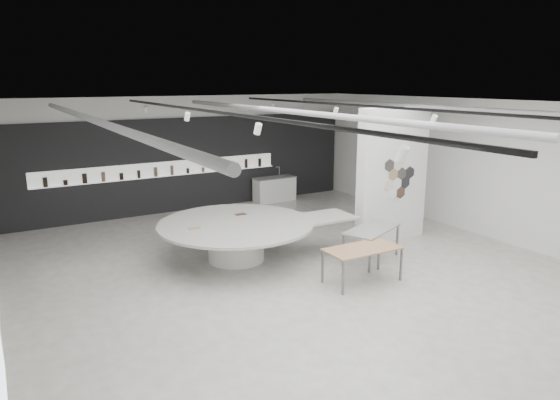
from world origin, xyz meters
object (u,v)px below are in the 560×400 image
display_island (239,235)px  sample_table_wood (363,251)px  kitchen_counter (274,189)px  partition_column (392,175)px  sample_table_stone (372,231)px

display_island → sample_table_wood: (1.70, -2.59, 0.09)m
sample_table_wood → kitchen_counter: bearing=74.5°
partition_column → sample_table_stone: size_ratio=2.05×
partition_column → kitchen_counter: size_ratio=2.30×
partition_column → sample_table_wood: 3.45m
partition_column → display_island: 4.51m
sample_table_stone → kitchen_counter: size_ratio=1.12×
display_island → kitchen_counter: bearing=53.9°
kitchen_counter → partition_column: bearing=-85.4°
display_island → sample_table_wood: size_ratio=2.93×
display_island → sample_table_stone: bearing=-29.7°
partition_column → display_island: (-4.31, 0.60, -1.18)m
partition_column → sample_table_wood: partition_column is taller
partition_column → sample_table_wood: size_ratio=2.17×
sample_table_stone → kitchen_counter: bearing=81.1°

